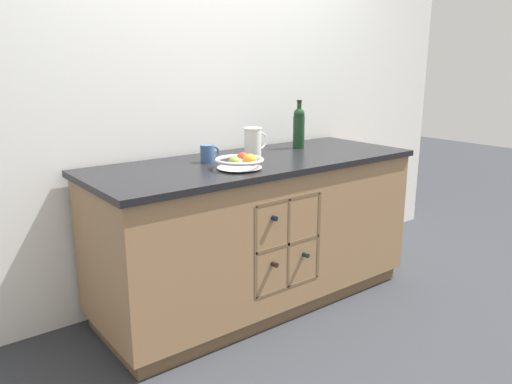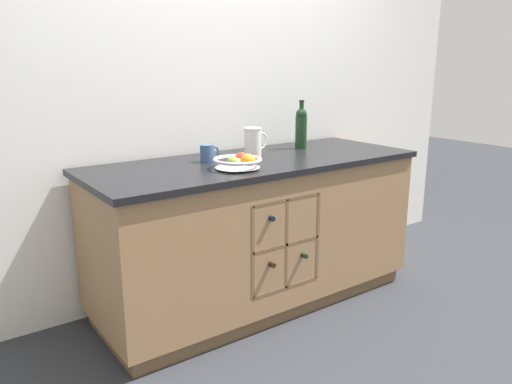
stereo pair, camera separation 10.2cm
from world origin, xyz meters
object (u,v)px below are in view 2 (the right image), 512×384
Objects in this scene: fruit_bowl at (238,162)px; ceramic_mug at (208,153)px; white_pitcher at (253,142)px; standing_wine_bottle at (301,127)px.

fruit_bowl is 0.27m from ceramic_mug.
white_pitcher is 0.58× the size of standing_wine_bottle.
standing_wine_bottle is (0.73, 0.04, 0.09)m from ceramic_mug.
white_pitcher is at bearing -166.28° from standing_wine_bottle.
ceramic_mug is at bearing -176.67° from standing_wine_bottle.
white_pitcher reaches higher than ceramic_mug.
white_pitcher is at bearing -14.83° from ceramic_mug.
ceramic_mug is (-0.03, 0.27, 0.01)m from fruit_bowl.
white_pitcher is 0.48m from standing_wine_bottle.
fruit_bowl is 0.83× the size of standing_wine_bottle.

